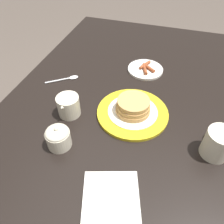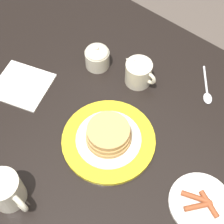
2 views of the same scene
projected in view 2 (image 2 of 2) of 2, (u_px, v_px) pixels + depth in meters
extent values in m
plane|color=#51473F|center=(118.00, 218.00, 1.58)|extent=(8.00, 8.00, 0.00)
cube|color=black|center=(122.00, 147.00, 0.96)|extent=(1.49, 0.97, 0.03)
cube|color=black|center=(65.00, 41.00, 1.68)|extent=(0.07, 0.07, 0.72)
cylinder|color=gold|center=(109.00, 140.00, 0.94)|extent=(0.26, 0.26, 0.01)
cylinder|color=white|center=(109.00, 139.00, 0.94)|extent=(0.18, 0.18, 0.00)
cylinder|color=tan|center=(109.00, 137.00, 0.93)|extent=(0.12, 0.12, 0.02)
cylinder|color=tan|center=(108.00, 134.00, 0.91)|extent=(0.12, 0.12, 0.02)
cylinder|color=tan|center=(108.00, 131.00, 0.90)|extent=(0.11, 0.11, 0.02)
cylinder|color=silver|center=(200.00, 203.00, 0.85)|extent=(0.16, 0.16, 0.01)
cylinder|color=brown|center=(195.00, 197.00, 0.85)|extent=(0.07, 0.04, 0.01)
cylinder|color=brown|center=(209.00, 204.00, 0.84)|extent=(0.07, 0.04, 0.01)
cylinder|color=brown|center=(198.00, 206.00, 0.83)|extent=(0.06, 0.06, 0.01)
cylinder|color=beige|center=(6.00, 190.00, 0.82)|extent=(0.08, 0.08, 0.09)
torus|color=beige|center=(18.00, 201.00, 0.81)|extent=(0.07, 0.01, 0.07)
cylinder|color=#472819|center=(1.00, 184.00, 0.79)|extent=(0.07, 0.07, 0.00)
cylinder|color=beige|center=(138.00, 73.00, 1.03)|extent=(0.08, 0.08, 0.08)
cone|color=beige|center=(129.00, 61.00, 1.02)|extent=(0.03, 0.04, 0.04)
torus|color=beige|center=(149.00, 78.00, 1.01)|extent=(0.04, 0.01, 0.04)
cylinder|color=beige|center=(97.00, 59.00, 1.07)|extent=(0.08, 0.08, 0.06)
ellipsoid|color=beige|center=(97.00, 52.00, 1.04)|extent=(0.07, 0.07, 0.03)
sphere|color=beige|center=(97.00, 48.00, 1.03)|extent=(0.01, 0.01, 0.01)
cube|color=silver|center=(22.00, 85.00, 1.05)|extent=(0.20, 0.19, 0.01)
cylinder|color=silver|center=(205.00, 79.00, 1.06)|extent=(0.07, 0.09, 0.01)
ellipsoid|color=silver|center=(208.00, 98.00, 1.02)|extent=(0.04, 0.05, 0.01)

